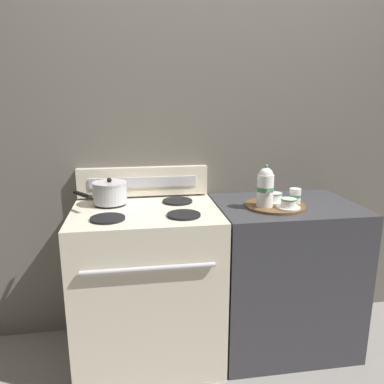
{
  "coord_description": "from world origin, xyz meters",
  "views": [
    {
      "loc": [
        -0.45,
        -1.95,
        1.46
      ],
      "look_at": [
        -0.14,
        0.04,
        0.96
      ],
      "focal_mm": 35.0,
      "sensor_mm": 36.0,
      "label": 1
    }
  ],
  "objects_px": {
    "saucepan": "(110,192)",
    "creamer_jug": "(295,196)",
    "stove": "(148,284)",
    "teapot": "(265,187)",
    "serving_tray": "(275,206)",
    "teacup_right": "(289,203)",
    "teacup_left": "(275,197)"
  },
  "relations": [
    {
      "from": "stove",
      "to": "serving_tray",
      "type": "xyz_separation_m",
      "value": [
        0.72,
        -0.05,
        0.45
      ]
    },
    {
      "from": "serving_tray",
      "to": "teapot",
      "type": "distance_m",
      "value": 0.14
    },
    {
      "from": "stove",
      "to": "teacup_left",
      "type": "distance_m",
      "value": 0.88
    },
    {
      "from": "serving_tray",
      "to": "teacup_left",
      "type": "xyz_separation_m",
      "value": [
        0.02,
        0.05,
        0.03
      ]
    },
    {
      "from": "serving_tray",
      "to": "teacup_right",
      "type": "relative_size",
      "value": 2.61
    },
    {
      "from": "stove",
      "to": "teapot",
      "type": "relative_size",
      "value": 3.86
    },
    {
      "from": "teacup_left",
      "to": "teacup_right",
      "type": "height_order",
      "value": "same"
    },
    {
      "from": "serving_tray",
      "to": "teacup_right",
      "type": "bearing_deg",
      "value": -59.68
    },
    {
      "from": "creamer_jug",
      "to": "saucepan",
      "type": "bearing_deg",
      "value": 170.6
    },
    {
      "from": "stove",
      "to": "teacup_right",
      "type": "height_order",
      "value": "teacup_right"
    },
    {
      "from": "saucepan",
      "to": "creamer_jug",
      "type": "xyz_separation_m",
      "value": [
        1.03,
        -0.17,
        -0.02
      ]
    },
    {
      "from": "teapot",
      "to": "teacup_right",
      "type": "bearing_deg",
      "value": -24.08
    },
    {
      "from": "serving_tray",
      "to": "creamer_jug",
      "type": "bearing_deg",
      "value": 5.31
    },
    {
      "from": "teacup_right",
      "to": "creamer_jug",
      "type": "xyz_separation_m",
      "value": [
        0.07,
        0.09,
        0.02
      ]
    },
    {
      "from": "serving_tray",
      "to": "creamer_jug",
      "type": "distance_m",
      "value": 0.13
    },
    {
      "from": "serving_tray",
      "to": "creamer_jug",
      "type": "xyz_separation_m",
      "value": [
        0.12,
        0.01,
        0.05
      ]
    },
    {
      "from": "serving_tray",
      "to": "teapot",
      "type": "bearing_deg",
      "value": -160.15
    },
    {
      "from": "teapot",
      "to": "serving_tray",
      "type": "bearing_deg",
      "value": 19.85
    },
    {
      "from": "saucepan",
      "to": "creamer_jug",
      "type": "relative_size",
      "value": 3.45
    },
    {
      "from": "teapot",
      "to": "stove",
      "type": "bearing_deg",
      "value": 173.59
    },
    {
      "from": "saucepan",
      "to": "creamer_jug",
      "type": "height_order",
      "value": "saucepan"
    },
    {
      "from": "teapot",
      "to": "creamer_jug",
      "type": "distance_m",
      "value": 0.2
    },
    {
      "from": "stove",
      "to": "teacup_right",
      "type": "bearing_deg",
      "value": -9.26
    },
    {
      "from": "stove",
      "to": "creamer_jug",
      "type": "xyz_separation_m",
      "value": [
        0.83,
        -0.04,
        0.5
      ]
    },
    {
      "from": "stove",
      "to": "saucepan",
      "type": "distance_m",
      "value": 0.56
    },
    {
      "from": "stove",
      "to": "saucepan",
      "type": "height_order",
      "value": "saucepan"
    },
    {
      "from": "stove",
      "to": "creamer_jug",
      "type": "relative_size",
      "value": 10.69
    },
    {
      "from": "teacup_left",
      "to": "creamer_jug",
      "type": "relative_size",
      "value": 1.53
    },
    {
      "from": "saucepan",
      "to": "teacup_left",
      "type": "distance_m",
      "value": 0.94
    },
    {
      "from": "teacup_left",
      "to": "teacup_right",
      "type": "xyz_separation_m",
      "value": [
        0.03,
        -0.13,
        0.0
      ]
    },
    {
      "from": "teacup_left",
      "to": "teacup_right",
      "type": "relative_size",
      "value": 1.0
    },
    {
      "from": "teacup_left",
      "to": "teacup_right",
      "type": "bearing_deg",
      "value": -78.27
    }
  ]
}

